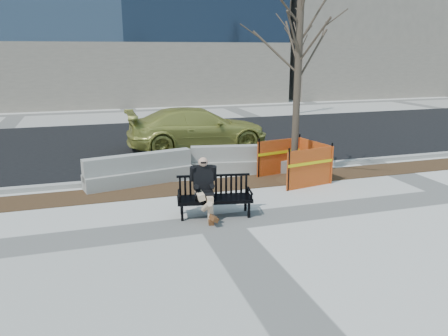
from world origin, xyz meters
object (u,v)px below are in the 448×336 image
Objects in this scene: sedan at (198,148)px; bench at (215,216)px; seated_man at (204,215)px; tree_fence at (293,180)px; jersey_barrier_right at (240,173)px; jersey_barrier_left at (140,184)px.

bench is at bearing 169.85° from sedan.
tree_fence is at bearing 41.57° from seated_man.
bench is 0.29× the size of tree_fence.
seated_man is 3.63m from jersey_barrier_right.
seated_man is at bearing -148.47° from tree_fence.
jersey_barrier_left is at bearing -164.48° from jersey_barrier_right.
jersey_barrier_left is at bearing 120.77° from seated_man.
jersey_barrier_left is 1.01× the size of jersey_barrier_right.
sedan is (-1.52, 4.87, 0.00)m from tree_fence.
jersey_barrier_left is (-1.29, 2.90, 0.00)m from bench.
bench is 0.57× the size of jersey_barrier_right.
sedan is at bearing 106.15° from jersey_barrier_right.
seated_man is 0.45× the size of jersey_barrier_right.
seated_man is 0.45× the size of jersey_barrier_left.
tree_fence is at bearing -35.33° from jersey_barrier_right.
tree_fence reaches higher than jersey_barrier_left.
sedan is 3.70m from jersey_barrier_right.
jersey_barrier_right is (-1.15, 1.19, 0.00)m from tree_fence.
sedan is (1.57, 6.77, 0.00)m from seated_man.
sedan is at bearing 87.02° from seated_man.
jersey_barrier_right is at bearing 134.16° from tree_fence.
sedan is (1.34, 6.85, 0.00)m from bench.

